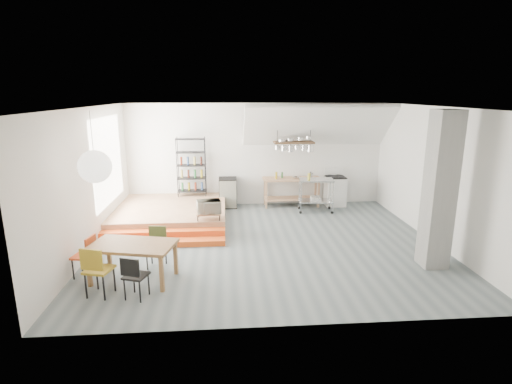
{
  "coord_description": "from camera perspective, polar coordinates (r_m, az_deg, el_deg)",
  "views": [
    {
      "loc": [
        -0.95,
        -8.93,
        3.51
      ],
      "look_at": [
        -0.2,
        0.8,
        1.07
      ],
      "focal_mm": 28.0,
      "sensor_mm": 36.0,
      "label": 1
    }
  ],
  "objects": [
    {
      "name": "bowl",
      "position": [
        12.49,
        5.73,
        2.08
      ],
      "size": [
        0.23,
        0.23,
        0.05
      ],
      "primitive_type": "imported",
      "rotation": [
        0.0,
        0.0,
        0.13
      ],
      "color": "silver",
      "rests_on": "kitchen_counter"
    },
    {
      "name": "concrete_column",
      "position": [
        8.77,
        24.74,
        0.15
      ],
      "size": [
        0.5,
        0.5,
        3.2
      ],
      "primitive_type": "cube",
      "color": "gray",
      "rests_on": "ground"
    },
    {
      "name": "window_pane",
      "position": [
        10.99,
        -20.39,
        4.22
      ],
      "size": [
        0.02,
        2.5,
        2.2
      ],
      "primitive_type": "cube",
      "color": "white",
      "rests_on": "wall_left"
    },
    {
      "name": "kitchen_counter",
      "position": [
        12.59,
        5.1,
        0.74
      ],
      "size": [
        1.8,
        0.6,
        0.91
      ],
      "color": "#9E6F4F",
      "rests_on": "ground"
    },
    {
      "name": "step_upper",
      "position": [
        10.04,
        -13.07,
        -5.99
      ],
      "size": [
        3.0,
        0.35,
        0.27
      ],
      "primitive_type": "cube",
      "color": "#E8551B",
      "rests_on": "ground"
    },
    {
      "name": "microwave_shelf",
      "position": [
        10.13,
        -6.75,
        -3.06
      ],
      "size": [
        0.6,
        0.4,
        0.16
      ],
      "color": "#9E6F4F",
      "rests_on": "platform"
    },
    {
      "name": "slope_ceiling",
      "position": [
        12.18,
        8.79,
        9.37
      ],
      "size": [
        4.4,
        1.44,
        1.32
      ],
      "primitive_type": "cube",
      "rotation": [
        -0.73,
        0.0,
        0.0
      ],
      "color": "white",
      "rests_on": "wall_back"
    },
    {
      "name": "dining_table",
      "position": [
        7.95,
        -17.23,
        -7.63
      ],
      "size": [
        1.71,
        1.2,
        0.74
      ],
      "rotation": [
        0.0,
        0.0,
        -0.22
      ],
      "color": "brown",
      "rests_on": "ground"
    },
    {
      "name": "wall_left",
      "position": [
        9.62,
        -22.77,
        1.49
      ],
      "size": [
        0.04,
        7.0,
        3.2
      ],
      "primitive_type": "cube",
      "color": "silver",
      "rests_on": "ground"
    },
    {
      "name": "wall_right",
      "position": [
        10.39,
        24.19,
        2.21
      ],
      "size": [
        0.04,
        7.0,
        3.2
      ],
      "primitive_type": "cube",
      "color": "silver",
      "rests_on": "ground"
    },
    {
      "name": "rolling_cart",
      "position": [
        12.08,
        8.56,
        0.19
      ],
      "size": [
        1.06,
        0.66,
        1.0
      ],
      "rotation": [
        0.0,
        0.0,
        -0.09
      ],
      "color": "silver",
      "rests_on": "ground"
    },
    {
      "name": "wall_back",
      "position": [
        12.61,
        -0.02,
        5.33
      ],
      "size": [
        8.0,
        0.04,
        3.2
      ],
      "primitive_type": "cube",
      "color": "silver",
      "rests_on": "ground"
    },
    {
      "name": "step_lower",
      "position": [
        9.74,
        -13.35,
        -7.06
      ],
      "size": [
        3.0,
        0.35,
        0.13
      ],
      "primitive_type": "cube",
      "color": "#E8551B",
      "rests_on": "ground"
    },
    {
      "name": "microwave",
      "position": [
        10.08,
        -6.78,
        -2.09
      ],
      "size": [
        0.64,
        0.49,
        0.32
      ],
      "primitive_type": "imported",
      "rotation": [
        0.0,
        0.0,
        0.17
      ],
      "color": "beige",
      "rests_on": "microwave_shelf"
    },
    {
      "name": "chair_black",
      "position": [
        7.31,
        -17.08,
        -11.11
      ],
      "size": [
        0.47,
        0.47,
        0.81
      ],
      "rotation": [
        0.0,
        0.0,
        2.8
      ],
      "color": "black",
      "rests_on": "ground"
    },
    {
      "name": "paper_lantern",
      "position": [
        7.82,
        -22.03,
        3.37
      ],
      "size": [
        0.6,
        0.6,
        0.6
      ],
      "primitive_type": "sphere",
      "color": "white",
      "rests_on": "ceiling"
    },
    {
      "name": "wire_shelving",
      "position": [
        12.37,
        -9.21,
        3.7
      ],
      "size": [
        0.88,
        0.38,
        1.8
      ],
      "color": "black",
      "rests_on": "platform"
    },
    {
      "name": "pot_rack",
      "position": [
        12.13,
        5.55,
        6.72
      ],
      "size": [
        1.2,
        0.5,
        1.43
      ],
      "color": "#3F2A19",
      "rests_on": "ceiling"
    },
    {
      "name": "mini_fridge",
      "position": [
        12.5,
        -4.03,
        -0.09
      ],
      "size": [
        0.55,
        0.55,
        0.93
      ],
      "primitive_type": "cube",
      "color": "black",
      "rests_on": "ground"
    },
    {
      "name": "ceiling",
      "position": [
        8.98,
        1.73,
        12.06
      ],
      "size": [
        8.0,
        7.0,
        0.02
      ],
      "primitive_type": "cube",
      "color": "white",
      "rests_on": "wall_back"
    },
    {
      "name": "stove",
      "position": [
        12.93,
        11.22,
        0.22
      ],
      "size": [
        0.6,
        0.6,
        1.18
      ],
      "color": "white",
      "rests_on": "ground"
    },
    {
      "name": "platform",
      "position": [
        11.52,
        -11.95,
        -2.96
      ],
      "size": [
        3.0,
        3.0,
        0.4
      ],
      "primitive_type": "cube",
      "color": "#9E6F4F",
      "rests_on": "ground"
    },
    {
      "name": "chair_mustard",
      "position": [
        7.57,
        -21.88,
        -9.95
      ],
      "size": [
        0.53,
        0.53,
        0.94
      ],
      "rotation": [
        0.0,
        0.0,
        2.87
      ],
      "color": "#A8861C",
      "rests_on": "ground"
    },
    {
      "name": "floor",
      "position": [
        9.64,
        1.59,
        -7.31
      ],
      "size": [
        8.0,
        8.0,
        0.0
      ],
      "primitive_type": "plane",
      "color": "slate",
      "rests_on": "ground"
    },
    {
      "name": "chair_olive",
      "position": [
        8.53,
        -13.99,
        -7.09
      ],
      "size": [
        0.43,
        0.43,
        0.83
      ],
      "rotation": [
        0.0,
        0.0,
        -0.13
      ],
      "color": "#505F2D",
      "rests_on": "ground"
    },
    {
      "name": "chair_red",
      "position": [
        8.45,
        -23.05,
        -8.0
      ],
      "size": [
        0.45,
        0.45,
        0.84
      ],
      "rotation": [
        0.0,
        0.0,
        -1.77
      ],
      "color": "#C2451B",
      "rests_on": "ground"
    }
  ]
}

